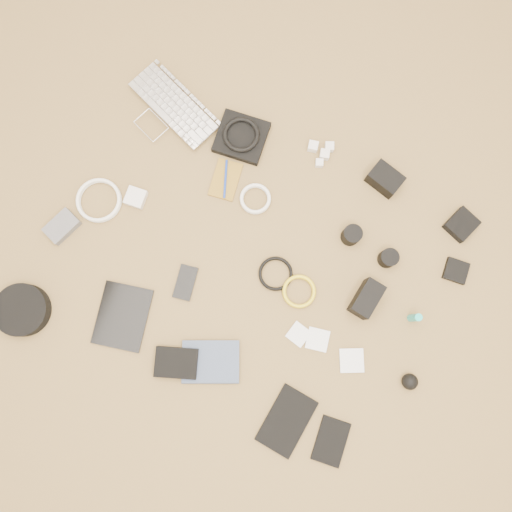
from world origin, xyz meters
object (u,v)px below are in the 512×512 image
at_px(headphone_case, 22,310).
at_px(laptop, 165,115).
at_px(dslr_camera, 385,179).
at_px(paperback, 210,384).
at_px(phone, 185,283).
at_px(tablet, 123,316).

bearing_deg(headphone_case, laptop, 79.48).
relative_size(dslr_camera, paperback, 0.59).
bearing_deg(paperback, headphone_case, 69.03).
xyz_separation_m(dslr_camera, headphone_case, (-0.97, -0.90, -0.01)).
relative_size(headphone_case, paperback, 0.94).
relative_size(dslr_camera, phone, 0.94).
height_order(laptop, tablet, laptop).
bearing_deg(laptop, phone, -36.11).
bearing_deg(dslr_camera, phone, -113.15).
relative_size(tablet, paperback, 1.14).
bearing_deg(phone, tablet, -137.13).
height_order(dslr_camera, tablet, dslr_camera).
distance_m(laptop, tablet, 0.74).
bearing_deg(laptop, tablet, -54.03).
bearing_deg(headphone_case, dslr_camera, 42.81).
distance_m(phone, headphone_case, 0.56).
relative_size(phone, paperback, 0.62).
height_order(tablet, paperback, paperback).
relative_size(laptop, paperback, 1.84).
xyz_separation_m(dslr_camera, tablet, (-0.65, -0.79, -0.03)).
height_order(phone, headphone_case, headphone_case).
xyz_separation_m(laptop, paperback, (0.53, -0.81, -0.00)).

